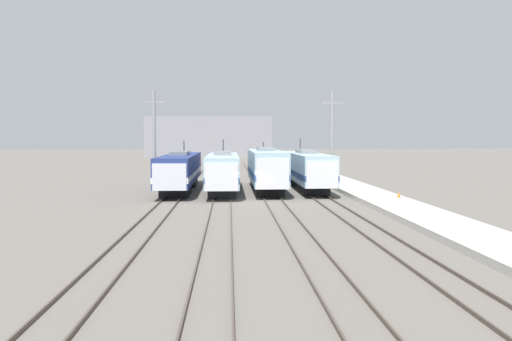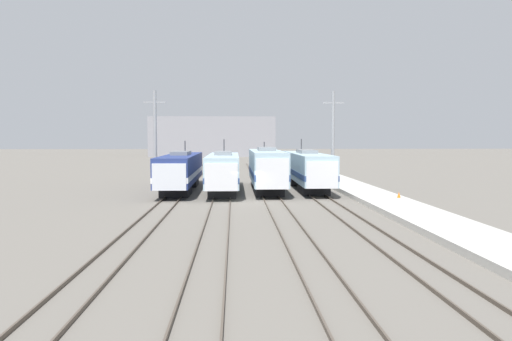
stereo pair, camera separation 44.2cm
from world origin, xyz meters
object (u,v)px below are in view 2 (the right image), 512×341
Objects in this scene: locomotive_far_left at (181,170)px; traffic_cone at (399,195)px; locomotive_far_right at (307,169)px; locomotive_center_right at (267,169)px; catenary_tower_left at (155,138)px; catenary_tower_right at (333,138)px; locomotive_center_left at (223,171)px.

locomotive_far_left reaches higher than traffic_cone.
locomotive_far_right is (12.82, 0.99, 0.05)m from locomotive_far_left.
locomotive_far_left is 1.15× the size of locomotive_center_right.
locomotive_center_right is 34.19× the size of traffic_cone.
locomotive_far_left reaches higher than locomotive_center_right.
traffic_cone is at bearing -30.35° from catenary_tower_left.
locomotive_center_left is at bearing -159.94° from catenary_tower_right.
traffic_cone is (21.57, -12.63, -4.60)m from catenary_tower_left.
catenary_tower_left is (-15.69, 1.52, 3.16)m from locomotive_far_right.
locomotive_far_left is 1.01× the size of locomotive_far_right.
locomotive_center_left is 8.95m from locomotive_far_right.
locomotive_center_right is 4.59m from locomotive_far_right.
locomotive_far_right is 1.83× the size of catenary_tower_left.
locomotive_center_right is 13.95m from traffic_cone.
locomotive_center_right is 8.44m from catenary_tower_right.
locomotive_far_right reaches higher than traffic_cone.
catenary_tower_right is (15.75, 2.51, 3.22)m from locomotive_far_left.
locomotive_far_left is 4.59m from locomotive_center_left.
locomotive_far_left is 16.27m from catenary_tower_right.
locomotive_center_right is at bearing -158.73° from locomotive_far_right.
locomotive_far_left is at bearing -175.60° from locomotive_far_right.
locomotive_far_right is 1.83× the size of catenary_tower_right.
locomotive_far_left is at bearing -41.12° from catenary_tower_left.
locomotive_center_right is 0.88× the size of locomotive_far_right.
catenary_tower_left reaches higher than locomotive_far_left.
catenary_tower_right is at bearing 20.06° from locomotive_center_left.
locomotive_center_right is 1.61× the size of catenary_tower_right.
locomotive_center_left is 16.76m from traffic_cone.
catenary_tower_right is at bearing 23.85° from locomotive_center_right.
catenary_tower_right reaches higher than locomotive_far_right.
catenary_tower_left is at bearing 180.00° from catenary_tower_right.
locomotive_far_left is at bearing 158.50° from locomotive_center_left.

